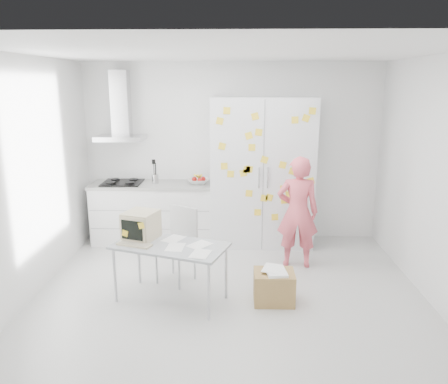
{
  "coord_description": "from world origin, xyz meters",
  "views": [
    {
      "loc": [
        0.08,
        -4.67,
        2.4
      ],
      "look_at": [
        -0.08,
        0.65,
        1.06
      ],
      "focal_mm": 35.0,
      "sensor_mm": 36.0,
      "label": 1
    }
  ],
  "objects_px": {
    "desk": "(151,234)",
    "chair": "(179,240)",
    "person": "(298,212)",
    "cardboard_box": "(274,286)"
  },
  "relations": [
    {
      "from": "desk",
      "to": "chair",
      "type": "xyz_separation_m",
      "value": [
        0.25,
        0.43,
        -0.23
      ]
    },
    {
      "from": "person",
      "to": "chair",
      "type": "distance_m",
      "value": 1.6
    },
    {
      "from": "cardboard_box",
      "to": "person",
      "type": "bearing_deg",
      "value": 69.85
    },
    {
      "from": "person",
      "to": "desk",
      "type": "height_order",
      "value": "person"
    },
    {
      "from": "person",
      "to": "chair",
      "type": "xyz_separation_m",
      "value": [
        -1.51,
        -0.48,
        -0.23
      ]
    },
    {
      "from": "person",
      "to": "desk",
      "type": "relative_size",
      "value": 1.09
    },
    {
      "from": "cardboard_box",
      "to": "desk",
      "type": "bearing_deg",
      "value": 174.94
    },
    {
      "from": "person",
      "to": "cardboard_box",
      "type": "distance_m",
      "value": 1.23
    },
    {
      "from": "chair",
      "to": "cardboard_box",
      "type": "xyz_separation_m",
      "value": [
        1.13,
        -0.55,
        -0.33
      ]
    },
    {
      "from": "person",
      "to": "cardboard_box",
      "type": "bearing_deg",
      "value": 75.09
    }
  ]
}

